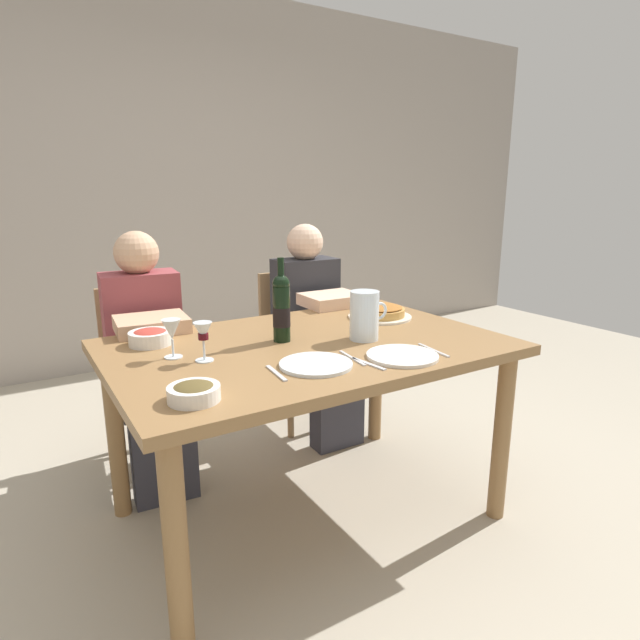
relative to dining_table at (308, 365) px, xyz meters
The scene contains 20 objects.
ground_plane 0.67m from the dining_table, ahead, with size 8.00×8.00×0.00m, color #B2A893.
back_wall 2.55m from the dining_table, 90.00° to the left, with size 8.00×0.10×2.80m, color #A3998E.
dining_table is the anchor object (origin of this frame).
wine_bottle 0.25m from the dining_table, 136.45° to the left, with size 0.07×0.07×0.33m.
water_pitcher 0.29m from the dining_table, 19.76° to the right, with size 0.17×0.12×0.19m.
baked_tart 0.54m from the dining_table, 19.59° to the left, with size 0.29×0.29×0.06m.
salad_bowl 0.62m from the dining_table, 151.04° to the left, with size 0.16×0.16×0.06m.
olive_bowl 0.67m from the dining_table, 149.50° to the right, with size 0.15×0.15×0.05m.
wine_glass_left_diner 0.46m from the dining_table, behind, with size 0.07×0.07×0.14m.
wine_glass_right_diner 0.54m from the dining_table, behind, with size 0.07×0.07×0.14m.
dinner_plate_left_setting 0.40m from the dining_table, 60.17° to the right, with size 0.26×0.26×0.01m, color white.
dinner_plate_right_setting 0.30m from the dining_table, 114.47° to the right, with size 0.25×0.25×0.01m, color silver.
fork_left_setting 0.35m from the dining_table, 82.61° to the right, with size 0.16×0.01×0.01m, color silver.
knife_left_setting 0.49m from the dining_table, 44.52° to the right, with size 0.18×0.01×0.01m, color silver.
knife_right_setting 0.28m from the dining_table, 82.70° to the right, with size 0.18×0.01×0.01m, color silver.
spoon_right_setting 0.38m from the dining_table, 136.08° to the right, with size 0.16×0.01×0.01m, color silver.
chair_left 1.01m from the dining_table, 116.39° to the left, with size 0.43×0.43×0.87m.
diner_left 0.80m from the dining_table, 124.96° to the left, with size 0.36×0.52×1.16m.
chair_right 1.04m from the dining_table, 63.81° to the left, with size 0.41×0.41×0.87m.
diner_right 0.82m from the dining_table, 56.65° to the left, with size 0.34×0.50×1.16m.
Camera 1 is at (-0.99, -1.70, 1.34)m, focal length 29.48 mm.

